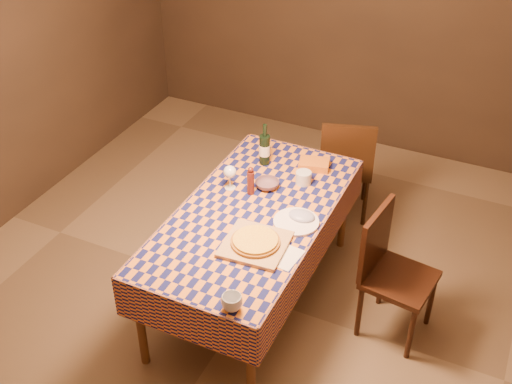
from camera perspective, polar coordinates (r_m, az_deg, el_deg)
room at (r=3.90m, az=-0.31°, el=5.04°), size 5.00×5.10×2.70m
dining_table at (r=4.26m, az=-0.29°, el=-2.62°), size 0.94×1.84×0.77m
cutting_board at (r=3.94m, az=-0.06°, el=-4.66°), size 0.41×0.41×0.02m
pizza at (r=3.92m, az=-0.06°, el=-4.36°), size 0.40×0.40×0.03m
pepper_mill at (r=4.34m, az=-0.48°, el=0.96°), size 0.06×0.06×0.21m
bowl at (r=4.43m, az=1.00°, el=0.68°), size 0.19×0.19×0.05m
wine_glass at (r=4.38m, az=-2.35°, el=1.73°), size 0.10×0.10×0.18m
wine_bottle at (r=4.65m, az=0.77°, el=3.85°), size 0.09×0.09×0.32m
deli_tub at (r=4.48m, az=4.25°, el=1.28°), size 0.14×0.14×0.09m
takeout_container at (r=4.67m, az=5.18°, el=2.47°), size 0.24×0.20×0.05m
white_plate at (r=4.13m, az=3.59°, el=-2.66°), size 0.36×0.36×0.02m
tumbler at (r=3.52m, az=-2.16°, el=-9.79°), size 0.14×0.14×0.09m
flour_patch at (r=3.89m, az=1.85°, el=-5.46°), size 0.31×0.25×0.00m
flour_bag at (r=4.15m, az=4.08°, el=-2.12°), size 0.20×0.17×0.05m
chair_far at (r=5.22m, az=8.02°, el=2.54°), size 0.53×0.53×0.93m
chair_right at (r=4.26m, az=11.75°, el=-6.52°), size 0.48×0.47×0.93m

